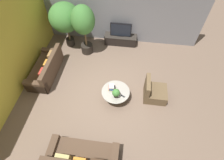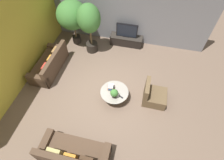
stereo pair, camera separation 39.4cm
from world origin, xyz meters
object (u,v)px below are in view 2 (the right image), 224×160
(armchair_wicker, at_px, (153,96))
(potted_palm_tall, at_px, (72,16))
(couch_near_entry, at_px, (74,154))
(potted_plant_tabletop, at_px, (114,93))
(television, at_px, (127,31))
(coffee_table, at_px, (114,94))
(media_console, at_px, (126,40))
(potted_palm_corner, at_px, (89,22))
(couch_by_wall, at_px, (50,64))

(armchair_wicker, bearing_deg, potted_palm_tall, 57.27)
(couch_near_entry, xyz_separation_m, potted_plant_tabletop, (0.68, 2.08, 0.33))
(couch_near_entry, distance_m, potted_plant_tabletop, 2.21)
(television, distance_m, coffee_table, 3.16)
(armchair_wicker, distance_m, potted_plant_tabletop, 1.45)
(media_console, xyz_separation_m, potted_palm_corner, (-1.44, -0.78, 1.27))
(couch_near_entry, height_order, potted_palm_corner, potted_palm_corner)
(armchair_wicker, bearing_deg, potted_plant_tabletop, 109.07)
(couch_by_wall, bearing_deg, television, 130.19)
(couch_by_wall, bearing_deg, potted_palm_corner, 139.54)
(armchair_wicker, bearing_deg, coffee_table, 100.76)
(potted_plant_tabletop, bearing_deg, armchair_wicker, 19.07)
(potted_plant_tabletop, bearing_deg, potted_palm_corner, 122.49)
(television, xyz_separation_m, armchair_wicker, (1.51, -2.87, -0.49))
(media_console, height_order, television, television)
(couch_by_wall, bearing_deg, couch_near_entry, 36.08)
(potted_palm_tall, distance_m, potted_palm_corner, 0.97)
(couch_near_entry, bearing_deg, armchair_wicker, -128.41)
(couch_by_wall, bearing_deg, armchair_wicker, 82.69)
(media_console, xyz_separation_m, potted_plant_tabletop, (0.18, -3.33, 0.39))
(media_console, bearing_deg, coffee_table, -87.26)
(potted_palm_tall, bearing_deg, media_console, 9.92)
(armchair_wicker, height_order, potted_palm_tall, potted_palm_tall)
(couch_near_entry, xyz_separation_m, armchair_wicker, (2.01, 2.54, -0.02))
(television, relative_size, potted_palm_corner, 0.43)
(media_console, xyz_separation_m, potted_palm_tall, (-2.32, -0.41, 1.18))
(media_console, relative_size, television, 1.56)
(coffee_table, distance_m, couch_near_entry, 2.37)
(couch_near_entry, height_order, potted_plant_tabletop, couch_near_entry)
(coffee_table, bearing_deg, couch_near_entry, -105.90)
(couch_near_entry, bearing_deg, television, -95.28)
(potted_plant_tabletop, bearing_deg, media_console, 93.18)
(television, relative_size, armchair_wicker, 1.11)
(potted_palm_corner, bearing_deg, media_console, 28.64)
(media_console, distance_m, potted_palm_corner, 2.07)
(coffee_table, bearing_deg, potted_plant_tabletop, -80.12)
(armchair_wicker, relative_size, potted_palm_tall, 0.42)
(coffee_table, relative_size, couch_by_wall, 0.51)
(couch_near_entry, bearing_deg, couch_by_wall, -53.92)
(couch_near_entry, height_order, potted_palm_tall, potted_palm_tall)
(couch_near_entry, bearing_deg, potted_plant_tabletop, -108.21)
(couch_near_entry, relative_size, armchair_wicker, 2.29)
(armchair_wicker, height_order, potted_plant_tabletop, armchair_wicker)
(media_console, xyz_separation_m, couch_near_entry, (-0.50, -5.41, 0.06))
(couch_by_wall, bearing_deg, potted_palm_tall, 167.41)
(armchair_wicker, bearing_deg, couch_by_wall, 82.69)
(television, height_order, potted_palm_tall, potted_palm_tall)
(media_console, distance_m, coffee_table, 3.13)
(media_console, distance_m, potted_plant_tabletop, 3.36)
(couch_near_entry, xyz_separation_m, potted_palm_corner, (-0.94, 4.62, 1.21))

